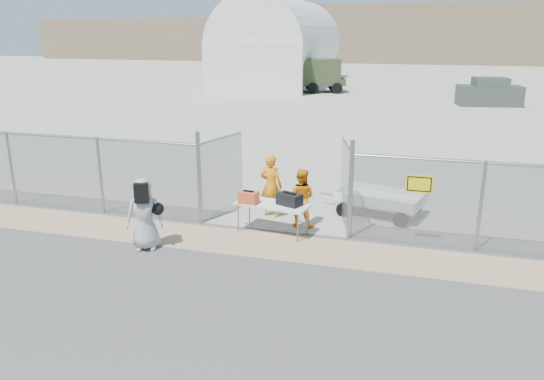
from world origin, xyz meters
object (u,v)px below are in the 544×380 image
(security_worker_left, at_px, (271,186))
(utility_trailer, at_px, (380,202))
(folding_table, at_px, (272,218))
(visitor, at_px, (144,214))
(security_worker_right, at_px, (301,198))

(security_worker_left, relative_size, utility_trailer, 0.59)
(folding_table, relative_size, security_worker_left, 1.05)
(visitor, xyz_separation_m, utility_trailer, (5.14, 3.97, -0.51))
(folding_table, bearing_deg, security_worker_right, 58.64)
(security_worker_right, bearing_deg, folding_table, 51.88)
(security_worker_left, bearing_deg, security_worker_right, 159.63)
(security_worker_left, xyz_separation_m, security_worker_right, (0.97, -0.53, -0.10))
(folding_table, height_order, security_worker_right, security_worker_right)
(folding_table, relative_size, security_worker_right, 1.19)
(utility_trailer, bearing_deg, security_worker_right, -127.74)
(security_worker_right, relative_size, visitor, 0.90)
(visitor, bearing_deg, folding_table, 13.31)
(folding_table, distance_m, utility_trailer, 3.33)
(folding_table, height_order, visitor, visitor)
(utility_trailer, bearing_deg, security_worker_left, -147.05)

